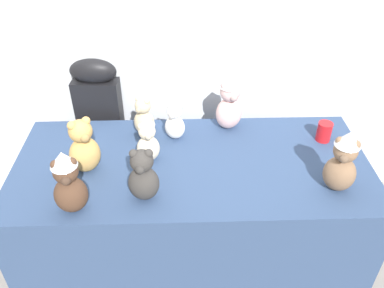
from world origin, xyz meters
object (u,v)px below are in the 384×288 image
Objects in this scene: instrument_case at (103,135)px; teddy_bear_snow at (175,122)px; party_cup_red at (324,132)px; display_table at (192,212)px; teddy_bear_mocha at (342,162)px; teddy_bear_blush at (229,103)px; teddy_bear_sand at (144,117)px; teddy_bear_honey at (84,147)px; teddy_bear_charcoal at (143,177)px; teddy_bear_cream at (148,143)px; teddy_bear_cocoa at (68,183)px.

instrument_case is 0.65m from teddy_bear_snow.
teddy_bear_snow reaches higher than party_cup_red.
teddy_bear_mocha is (0.68, -0.22, 0.53)m from display_table.
display_table is 1.72× the size of instrument_case.
teddy_bear_mocha is at bearing -67.86° from teddy_bear_blush.
display_table is 0.53m from teddy_bear_snow.
teddy_bear_sand is (0.31, -0.27, 0.30)m from instrument_case.
teddy_bear_blush reaches higher than teddy_bear_snow.
teddy_bear_sand is at bearing 133.76° from display_table.
teddy_bear_honey reaches higher than teddy_bear_snow.
display_table is 0.60m from teddy_bear_charcoal.
teddy_bear_mocha is at bearing -41.19° from teddy_bear_honey.
teddy_bear_charcoal reaches higher than teddy_bear_sand.
teddy_bear_charcoal is (-0.23, -0.25, 0.50)m from display_table.
teddy_bear_charcoal is at bearing -62.90° from instrument_case.
instrument_case reaches higher than party_cup_red.
teddy_bear_honey is 1.28× the size of teddy_bear_sand.
party_cup_red is (0.52, -0.14, -0.11)m from teddy_bear_blush.
party_cup_red is at bearing -4.28° from teddy_bear_cream.
display_table is at bearing -20.99° from teddy_bear_cream.
teddy_bear_blush is at bearing 57.49° from teddy_bear_charcoal.
teddy_bear_honey is 1.31× the size of teddy_bear_cream.
teddy_bear_blush is at bearing -7.14° from teddy_bear_honey.
teddy_bear_honey is 0.41m from teddy_bear_sand.
teddy_bear_blush is 0.55m from party_cup_red.
teddy_bear_charcoal is 0.86× the size of teddy_bear_cocoa.
teddy_bear_cocoa is (-0.76, -0.64, -0.01)m from teddy_bear_blush.
instrument_case is at bearing 173.47° from teddy_bear_mocha.
teddy_bear_charcoal is at bearing -85.31° from teddy_bear_snow.
teddy_bear_snow is 0.67× the size of teddy_bear_mocha.
teddy_bear_cocoa reaches higher than teddy_bear_honey.
teddy_bear_blush is at bearing 20.23° from teddy_bear_cream.
instrument_case is 3.27× the size of teddy_bear_mocha.
teddy_bear_sand is 2.15× the size of party_cup_red.
teddy_bear_charcoal is at bearing -146.27° from teddy_bear_blush.
teddy_bear_sand is 1.00m from party_cup_red.
teddy_bear_snow is at bearing 111.19° from display_table.
teddy_bear_honey reaches higher than display_table.
teddy_bear_cream is at bearing 172.08° from display_table.
teddy_bear_mocha is at bearing -27.28° from instrument_case.
teddy_bear_snow is at bearing 176.68° from party_cup_red.
teddy_bear_honey is at bearing -82.52° from instrument_case.
teddy_bear_charcoal is 0.37m from teddy_bear_honey.
party_cup_red is at bearing 106.96° from teddy_bear_mocha.
instrument_case is 4.54× the size of teddy_bear_sand.
display_table is at bearing -166.30° from party_cup_red.
teddy_bear_cocoa is (-0.54, -0.32, 0.53)m from display_table.
teddy_bear_mocha is at bearing -97.95° from party_cup_red.
teddy_bear_blush reaches higher than teddy_bear_cocoa.
teddy_bear_charcoal reaches higher than teddy_bear_cream.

